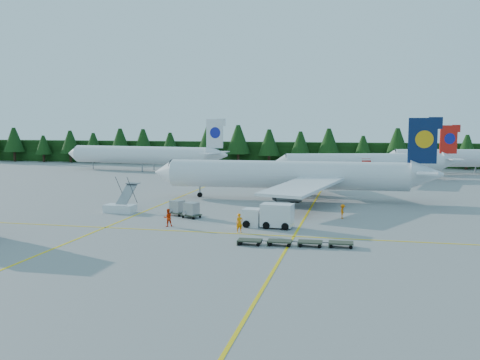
% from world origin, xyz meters
% --- Properties ---
extents(ground, '(320.00, 320.00, 0.00)m').
position_xyz_m(ground, '(0.00, 0.00, 0.00)').
color(ground, gray).
rests_on(ground, ground).
extents(taxi_stripe_a, '(0.25, 120.00, 0.01)m').
position_xyz_m(taxi_stripe_a, '(-14.00, 20.00, 0.01)').
color(taxi_stripe_a, yellow).
rests_on(taxi_stripe_a, ground).
extents(taxi_stripe_b, '(0.25, 120.00, 0.01)m').
position_xyz_m(taxi_stripe_b, '(6.00, 20.00, 0.01)').
color(taxi_stripe_b, yellow).
rests_on(taxi_stripe_b, ground).
extents(taxi_stripe_cross, '(80.00, 0.25, 0.01)m').
position_xyz_m(taxi_stripe_cross, '(0.00, -6.00, 0.01)').
color(taxi_stripe_cross, yellow).
rests_on(taxi_stripe_cross, ground).
extents(treeline_hedge, '(220.00, 4.00, 6.00)m').
position_xyz_m(treeline_hedge, '(0.00, 82.00, 3.00)').
color(treeline_hedge, black).
rests_on(treeline_hedge, ground).
extents(airliner_navy, '(40.21, 33.08, 11.69)m').
position_xyz_m(airliner_navy, '(1.21, 18.80, 3.51)').
color(airliner_navy, silver).
rests_on(airliner_navy, ground).
extents(airliner_red, '(35.54, 28.87, 10.54)m').
position_xyz_m(airliner_red, '(12.28, 50.31, 3.17)').
color(airliner_red, silver).
rests_on(airliner_red, ground).
extents(airliner_far_left, '(40.48, 9.06, 11.80)m').
position_xyz_m(airliner_far_left, '(-38.48, 57.90, 3.70)').
color(airliner_far_left, silver).
rests_on(airliner_far_left, ground).
extents(airliner_far_right, '(38.14, 10.00, 11.17)m').
position_xyz_m(airliner_far_right, '(34.49, 65.90, 3.50)').
color(airliner_far_right, silver).
rests_on(airliner_far_right, ground).
extents(airstairs, '(3.83, 5.20, 3.35)m').
position_xyz_m(airstairs, '(-16.64, 3.50, 0.73)').
color(airstairs, silver).
rests_on(airstairs, ground).
extents(service_truck, '(5.44, 2.39, 2.55)m').
position_xyz_m(service_truck, '(2.79, -2.04, 1.26)').
color(service_truck, white).
rests_on(service_truck, ground).
extents(dolly_train, '(10.33, 2.21, 0.13)m').
position_xyz_m(dolly_train, '(6.58, -10.00, 0.41)').
color(dolly_train, '#353A2A').
rests_on(dolly_train, ground).
extents(uld_pair, '(4.57, 3.39, 1.52)m').
position_xyz_m(uld_pair, '(-7.95, 2.12, 1.02)').
color(uld_pair, '#353A2A').
rests_on(uld_pair, ground).
extents(crew_a, '(0.84, 0.76, 1.94)m').
position_xyz_m(crew_a, '(0.41, -5.33, 0.97)').
color(crew_a, orange).
rests_on(crew_a, ground).
extents(crew_b, '(1.17, 1.11, 1.90)m').
position_xyz_m(crew_b, '(-7.73, -3.93, 0.95)').
color(crew_b, red).
rests_on(crew_b, ground).
extents(crew_c, '(0.51, 0.72, 1.67)m').
position_xyz_m(crew_c, '(10.31, 5.01, 0.83)').
color(crew_c, orange).
rests_on(crew_c, ground).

